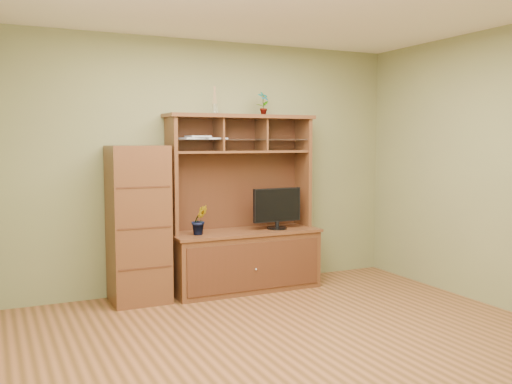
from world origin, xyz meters
TOP-DOWN VIEW (x-y plane):
  - room at (0.00, 0.00)m, footprint 4.54×4.04m
  - media_hutch at (0.30, 1.73)m, footprint 1.66×0.61m
  - monitor at (0.67, 1.65)m, footprint 0.57×0.22m
  - orchid_plant at (-0.24, 1.65)m, footprint 0.17×0.14m
  - top_plant at (0.57, 1.80)m, footprint 0.16×0.13m
  - reed_diffuser at (0.00, 1.80)m, footprint 0.06×0.06m
  - magazines at (-0.16, 1.80)m, footprint 0.53×0.25m
  - side_cabinet at (-0.86, 1.73)m, footprint 0.56×0.51m

SIDE VIEW (x-z plane):
  - media_hutch at x=0.30m, z-range -0.43..1.47m
  - side_cabinet at x=-0.86m, z-range 0.00..1.57m
  - orchid_plant at x=-0.24m, z-range 0.65..0.96m
  - monitor at x=0.67m, z-range 0.66..1.11m
  - room at x=0.00m, z-range -0.02..2.72m
  - magazines at x=-0.16m, z-range 1.63..1.67m
  - reed_diffuser at x=0.00m, z-range 1.87..2.16m
  - top_plant at x=0.57m, z-range 1.90..2.16m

